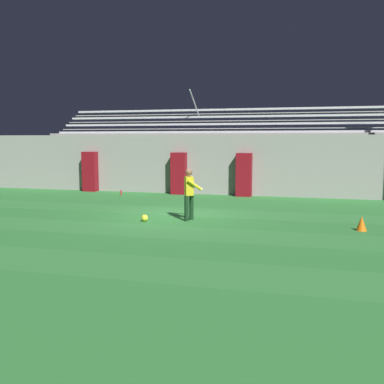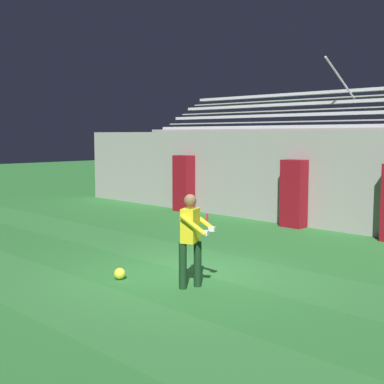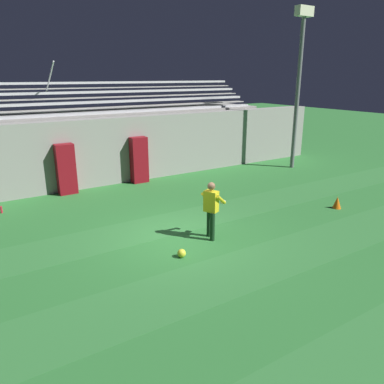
{
  "view_description": "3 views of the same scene",
  "coord_description": "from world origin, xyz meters",
  "px_view_note": "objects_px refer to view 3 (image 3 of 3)",
  "views": [
    {
      "loc": [
        4.57,
        -14.37,
        2.62
      ],
      "look_at": [
        0.97,
        -1.0,
        0.98
      ],
      "focal_mm": 42.0,
      "sensor_mm": 36.0,
      "label": 1
    },
    {
      "loc": [
        7.35,
        -7.08,
        2.71
      ],
      "look_at": [
        -0.03,
        0.25,
        1.59
      ],
      "focal_mm": 50.0,
      "sensor_mm": 36.0,
      "label": 2
    },
    {
      "loc": [
        -5.0,
        -8.63,
        4.48
      ],
      "look_at": [
        0.24,
        -0.39,
        1.43
      ],
      "focal_mm": 35.0,
      "sensor_mm": 36.0,
      "label": 3
    }
  ],
  "objects_px": {
    "floodlight_pole": "(300,69)",
    "water_bottle": "(1,210)",
    "padding_pillar_gate_left": "(66,169)",
    "goalkeeper": "(211,207)",
    "soccer_ball": "(182,253)",
    "traffic_cone": "(337,202)",
    "padding_pillar_gate_right": "(139,160)"
  },
  "relations": [
    {
      "from": "padding_pillar_gate_left",
      "to": "padding_pillar_gate_right",
      "type": "height_order",
      "value": "same"
    },
    {
      "from": "soccer_ball",
      "to": "water_bottle",
      "type": "height_order",
      "value": "water_bottle"
    },
    {
      "from": "goalkeeper",
      "to": "traffic_cone",
      "type": "bearing_deg",
      "value": -3.39
    },
    {
      "from": "soccer_ball",
      "to": "padding_pillar_gate_right",
      "type": "bearing_deg",
      "value": 73.43
    },
    {
      "from": "padding_pillar_gate_left",
      "to": "water_bottle",
      "type": "distance_m",
      "value": 2.85
    },
    {
      "from": "padding_pillar_gate_left",
      "to": "soccer_ball",
      "type": "bearing_deg",
      "value": -81.99
    },
    {
      "from": "traffic_cone",
      "to": "padding_pillar_gate_right",
      "type": "bearing_deg",
      "value": 122.94
    },
    {
      "from": "padding_pillar_gate_left",
      "to": "padding_pillar_gate_right",
      "type": "distance_m",
      "value": 3.11
    },
    {
      "from": "goalkeeper",
      "to": "water_bottle",
      "type": "distance_m",
      "value": 7.37
    },
    {
      "from": "water_bottle",
      "to": "soccer_ball",
      "type": "bearing_deg",
      "value": -59.94
    },
    {
      "from": "floodlight_pole",
      "to": "water_bottle",
      "type": "height_order",
      "value": "floodlight_pole"
    },
    {
      "from": "water_bottle",
      "to": "traffic_cone",
      "type": "bearing_deg",
      "value": -30.01
    },
    {
      "from": "padding_pillar_gate_left",
      "to": "goalkeeper",
      "type": "bearing_deg",
      "value": -70.38
    },
    {
      "from": "padding_pillar_gate_right",
      "to": "padding_pillar_gate_left",
      "type": "bearing_deg",
      "value": 180.0
    },
    {
      "from": "padding_pillar_gate_left",
      "to": "floodlight_pole",
      "type": "xyz_separation_m",
      "value": [
        10.82,
        -1.62,
        3.79
      ]
    },
    {
      "from": "goalkeeper",
      "to": "traffic_cone",
      "type": "relative_size",
      "value": 3.98
    },
    {
      "from": "padding_pillar_gate_left",
      "to": "soccer_ball",
      "type": "relative_size",
      "value": 8.98
    },
    {
      "from": "padding_pillar_gate_left",
      "to": "soccer_ball",
      "type": "distance_m",
      "value": 7.22
    },
    {
      "from": "padding_pillar_gate_right",
      "to": "traffic_cone",
      "type": "xyz_separation_m",
      "value": [
        4.42,
        -6.83,
        -0.78
      ]
    },
    {
      "from": "padding_pillar_gate_right",
      "to": "traffic_cone",
      "type": "relative_size",
      "value": 4.71
    },
    {
      "from": "traffic_cone",
      "to": "goalkeeper",
      "type": "bearing_deg",
      "value": 176.61
    },
    {
      "from": "goalkeeper",
      "to": "soccer_ball",
      "type": "bearing_deg",
      "value": -156.55
    },
    {
      "from": "padding_pillar_gate_right",
      "to": "soccer_ball",
      "type": "height_order",
      "value": "padding_pillar_gate_right"
    },
    {
      "from": "goalkeeper",
      "to": "traffic_cone",
      "type": "height_order",
      "value": "goalkeeper"
    },
    {
      "from": "padding_pillar_gate_left",
      "to": "goalkeeper",
      "type": "distance_m",
      "value": 6.92
    },
    {
      "from": "floodlight_pole",
      "to": "water_bottle",
      "type": "relative_size",
      "value": 31.17
    },
    {
      "from": "water_bottle",
      "to": "padding_pillar_gate_right",
      "type": "bearing_deg",
      "value": 10.33
    },
    {
      "from": "goalkeeper",
      "to": "padding_pillar_gate_left",
      "type": "bearing_deg",
      "value": 109.62
    },
    {
      "from": "padding_pillar_gate_left",
      "to": "goalkeeper",
      "type": "relative_size",
      "value": 1.18
    },
    {
      "from": "padding_pillar_gate_left",
      "to": "floodlight_pole",
      "type": "distance_m",
      "value": 11.58
    },
    {
      "from": "floodlight_pole",
      "to": "water_bottle",
      "type": "xyz_separation_m",
      "value": [
        -13.34,
        0.59,
        -4.66
      ]
    },
    {
      "from": "traffic_cone",
      "to": "water_bottle",
      "type": "height_order",
      "value": "traffic_cone"
    }
  ]
}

